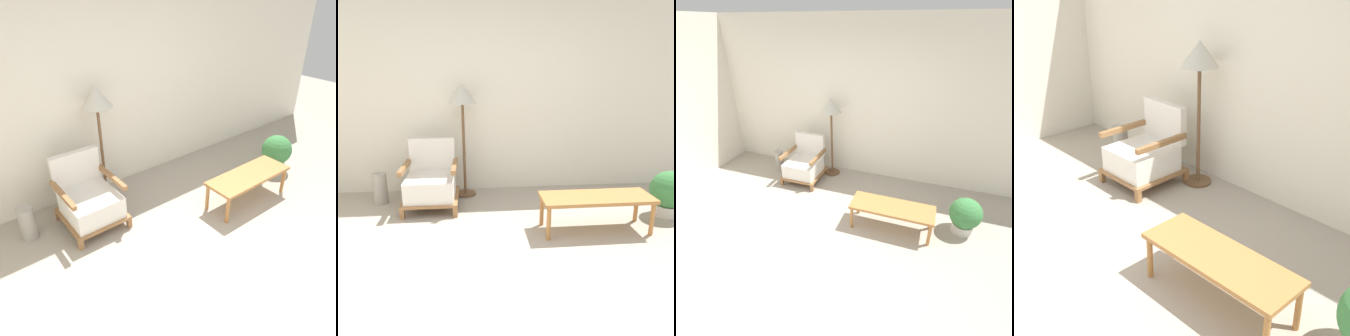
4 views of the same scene
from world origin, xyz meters
TOP-DOWN VIEW (x-y plane):
  - ground_plane at (0.00, 0.00)m, footprint 14.00×14.00m
  - wall_back at (0.00, 2.49)m, footprint 8.00×0.06m
  - armchair at (-0.91, 1.87)m, footprint 0.64×0.68m
  - floor_lamp at (-0.51, 2.23)m, footprint 0.36×0.36m
  - coffee_table at (0.83, 1.06)m, footprint 1.12×0.41m
  - vase at (-1.55, 2.03)m, footprint 0.17×0.17m

SIDE VIEW (x-z plane):
  - ground_plane at x=0.00m, z-range 0.00..0.00m
  - vase at x=-1.55m, z-range 0.00..0.38m
  - armchair at x=-0.91m, z-range -0.09..0.70m
  - coffee_table at x=0.83m, z-range 0.14..0.52m
  - floor_lamp at x=-0.51m, z-range 0.50..1.94m
  - wall_back at x=0.00m, z-range 0.00..2.70m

